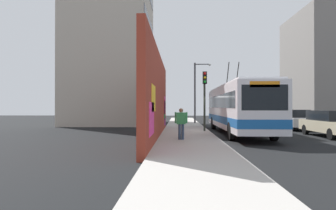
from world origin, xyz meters
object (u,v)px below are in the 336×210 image
parked_car_champagne (331,123)px  street_lamp (197,88)px  parked_car_silver (293,119)px  city_bus (237,107)px  parked_car_white (270,117)px  traffic_light (205,91)px  pedestrian_near_wall (181,121)px

parked_car_champagne → street_lamp: bearing=30.9°
parked_car_silver → street_lamp: size_ratio=0.79×
city_bus → parked_car_white: bearing=-27.8°
city_bus → parked_car_white: size_ratio=2.94×
parked_car_champagne → parked_car_white: bearing=0.0°
parked_car_silver → parked_car_white: size_ratio=1.15×
city_bus → street_lamp: bearing=11.3°
city_bus → traffic_light: 2.44m
parked_car_champagne → street_lamp: (12.13, 7.25, 2.87)m
traffic_light → pedestrian_near_wall: bearing=162.4°
city_bus → parked_car_champagne: city_bus is taller
city_bus → parked_car_silver: bearing=-52.1°
city_bus → parked_car_white: city_bus is taller
parked_car_silver → street_lamp: bearing=49.3°
city_bus → pedestrian_near_wall: size_ratio=7.87×
pedestrian_near_wall → traffic_light: (5.20, -1.65, 1.83)m
parked_car_silver → street_lamp: (6.23, 7.25, 2.87)m
parked_car_silver → street_lamp: street_lamp is taller
parked_car_white → pedestrian_near_wall: bearing=148.6°
city_bus → parked_car_champagne: bearing=-109.6°
parked_car_silver → city_bus: bearing=127.9°
parked_car_white → street_lamp: bearing=86.6°
city_bus → parked_car_silver: size_ratio=2.56×
parked_car_champagne → city_bus: bearing=70.4°
parked_car_white → parked_car_champagne: bearing=-180.0°
parked_car_champagne → traffic_light: (2.17, 7.35, 2.06)m
traffic_light → parked_car_champagne: bearing=-106.5°
parked_car_white → pedestrian_near_wall: (-14.72, 9.00, 0.24)m
city_bus → street_lamp: 10.65m
parked_car_white → pedestrian_near_wall: 17.25m
pedestrian_near_wall → parked_car_silver: bearing=-45.2°
city_bus → street_lamp: (10.28, 2.05, 1.92)m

